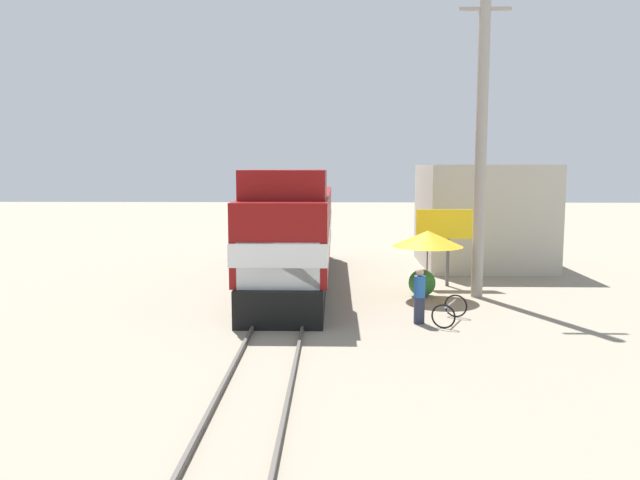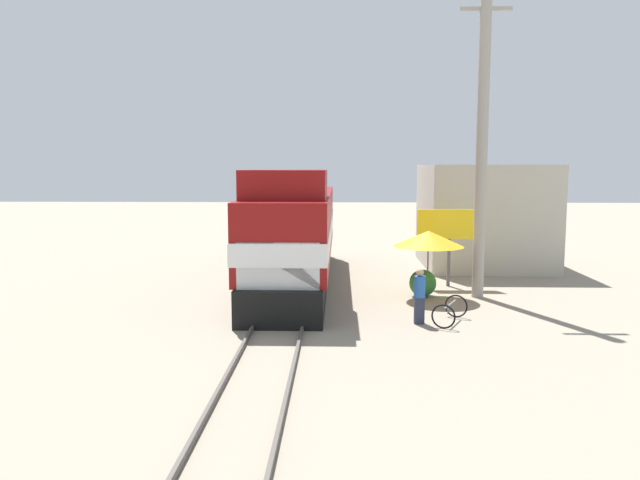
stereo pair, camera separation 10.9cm
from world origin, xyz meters
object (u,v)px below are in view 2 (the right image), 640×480
(utility_pole, at_px, (482,135))
(vendor_umbrella, at_px, (428,239))
(locomotive, at_px, (294,235))
(bicycle, at_px, (450,311))
(person_bystander, at_px, (420,294))
(billboard_sign, at_px, (449,228))

(utility_pole, height_order, vendor_umbrella, utility_pole)
(locomotive, relative_size, utility_pole, 1.30)
(bicycle, bearing_deg, vendor_umbrella, 117.16)
(locomotive, height_order, person_bystander, locomotive)
(locomotive, xyz_separation_m, billboard_sign, (6.08, -0.05, 0.31))
(locomotive, relative_size, bicycle, 8.61)
(utility_pole, bearing_deg, locomotive, 162.89)
(utility_pole, distance_m, bicycle, 6.84)
(utility_pole, distance_m, person_bystander, 6.80)
(vendor_umbrella, distance_m, billboard_sign, 2.56)
(billboard_sign, relative_size, bicycle, 1.76)
(person_bystander, height_order, bicycle, person_bystander)
(locomotive, distance_m, bicycle, 8.00)
(vendor_umbrella, xyz_separation_m, bicycle, (0.18, -3.58, -1.78))
(locomotive, bearing_deg, bicycle, -49.10)
(locomotive, bearing_deg, billboard_sign, -0.52)
(locomotive, xyz_separation_m, vendor_umbrella, (4.94, -2.34, 0.16))
(bicycle, bearing_deg, person_bystander, -148.47)
(utility_pole, bearing_deg, person_bystander, -123.41)
(billboard_sign, bearing_deg, locomotive, 179.48)
(vendor_umbrella, xyz_separation_m, billboard_sign, (1.14, 2.29, 0.15))
(locomotive, xyz_separation_m, utility_pole, (6.79, -2.09, 3.80))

